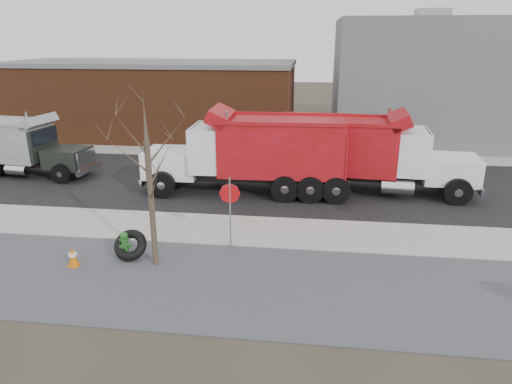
# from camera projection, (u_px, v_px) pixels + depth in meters

# --- Properties ---
(ground) EXTENTS (120.00, 120.00, 0.00)m
(ground) POSITION_uv_depth(u_px,v_px,m) (265.00, 236.00, 16.54)
(ground) COLOR #383328
(ground) RESTS_ON ground
(gravel_verge) EXTENTS (60.00, 5.00, 0.03)m
(gravel_verge) POSITION_uv_depth(u_px,v_px,m) (252.00, 285.00, 13.25)
(gravel_verge) COLOR slate
(gravel_verge) RESTS_ON ground
(sidewalk) EXTENTS (60.00, 2.50, 0.06)m
(sidewalk) POSITION_uv_depth(u_px,v_px,m) (266.00, 233.00, 16.76)
(sidewalk) COLOR #9E9B93
(sidewalk) RESTS_ON ground
(curb) EXTENTS (60.00, 0.15, 0.11)m
(curb) POSITION_uv_depth(u_px,v_px,m) (269.00, 219.00, 17.98)
(curb) COLOR #9E9B93
(curb) RESTS_ON ground
(road) EXTENTS (60.00, 9.40, 0.02)m
(road) POSITION_uv_depth(u_px,v_px,m) (279.00, 184.00, 22.45)
(road) COLOR black
(road) RESTS_ON ground
(far_sidewalk) EXTENTS (60.00, 2.00, 0.06)m
(far_sidewalk) POSITION_uv_depth(u_px,v_px,m) (286.00, 155.00, 27.80)
(far_sidewalk) COLOR #9E9B93
(far_sidewalk) RESTS_ON ground
(building_grey) EXTENTS (12.00, 10.00, 8.00)m
(building_grey) POSITION_uv_depth(u_px,v_px,m) (425.00, 81.00, 31.08)
(building_grey) COLOR slate
(building_grey) RESTS_ON ground
(building_brick) EXTENTS (20.20, 8.20, 5.30)m
(building_brick) POSITION_uv_depth(u_px,v_px,m) (153.00, 98.00, 32.83)
(building_brick) COLOR brown
(building_brick) RESTS_ON ground
(bare_tree) EXTENTS (3.20, 3.20, 5.20)m
(bare_tree) POSITION_uv_depth(u_px,v_px,m) (148.00, 165.00, 13.41)
(bare_tree) COLOR #382D23
(bare_tree) RESTS_ON ground
(fire_hydrant) EXTENTS (0.51, 0.50, 0.90)m
(fire_hydrant) POSITION_uv_depth(u_px,v_px,m) (125.00, 246.00, 14.84)
(fire_hydrant) COLOR #33762D
(fire_hydrant) RESTS_ON ground
(truck_tire) EXTENTS (1.08, 0.98, 0.97)m
(truck_tire) POSITION_uv_depth(u_px,v_px,m) (130.00, 245.00, 14.75)
(truck_tire) COLOR black
(truck_tire) RESTS_ON ground
(stop_sign) EXTENTS (0.69, 0.11, 2.55)m
(stop_sign) POSITION_uv_depth(u_px,v_px,m) (230.00, 201.00, 15.00)
(stop_sign) COLOR gray
(stop_sign) RESTS_ON ground
(traffic_cone_near) EXTENTS (0.34, 0.34, 0.66)m
(traffic_cone_near) POSITION_uv_depth(u_px,v_px,m) (73.00, 257.00, 14.28)
(traffic_cone_near) COLOR #DB6506
(traffic_cone_near) RESTS_ON ground
(dump_truck_red_a) EXTENTS (9.41, 3.22, 3.75)m
(dump_truck_red_a) POSITION_uv_depth(u_px,v_px,m) (364.00, 151.00, 20.80)
(dump_truck_red_a) COLOR black
(dump_truck_red_a) RESTS_ON ground
(dump_truck_red_b) EXTENTS (9.35, 2.89, 3.90)m
(dump_truck_red_b) POSITION_uv_depth(u_px,v_px,m) (254.00, 151.00, 20.57)
(dump_truck_red_b) COLOR black
(dump_truck_red_b) RESTS_ON ground
(dump_truck_grey) EXTENTS (7.06, 2.85, 3.14)m
(dump_truck_grey) POSITION_uv_depth(u_px,v_px,m) (19.00, 144.00, 23.47)
(dump_truck_grey) COLOR black
(dump_truck_grey) RESTS_ON ground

